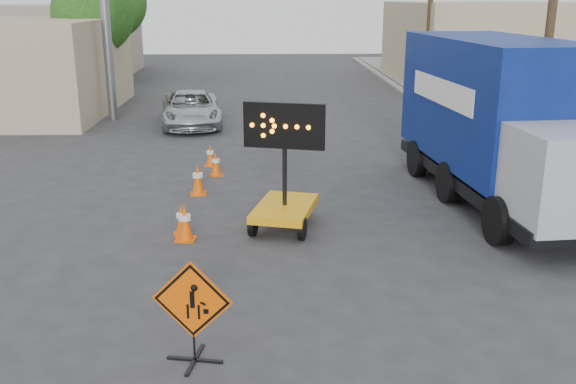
{
  "coord_description": "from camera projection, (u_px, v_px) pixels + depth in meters",
  "views": [
    {
      "loc": [
        -0.13,
        -8.62,
        4.9
      ],
      "look_at": [
        0.24,
        2.39,
        1.54
      ],
      "focal_mm": 40.0,
      "sensor_mm": 36.0,
      "label": 1
    }
  ],
  "objects": [
    {
      "name": "arrow_board",
      "position": [
        285.0,
        200.0,
        14.06
      ],
      "size": [
        1.72,
        2.18,
        2.78
      ],
      "rotation": [
        0.0,
        0.0,
        -0.26
      ],
      "color": "orange",
      "rests_on": "ground"
    },
    {
      "name": "utility_pole_near",
      "position": [
        553.0,
        5.0,
        18.13
      ],
      "size": [
        1.8,
        0.26,
        9.0
      ],
      "color": "#48351F",
      "rests_on": "ground"
    },
    {
      "name": "cone_c",
      "position": [
        198.0,
        179.0,
        16.5
      ],
      "size": [
        0.43,
        0.43,
        0.8
      ],
      "rotation": [
        0.0,
        0.0,
        0.07
      ],
      "color": "#ED5504",
      "rests_on": "ground"
    },
    {
      "name": "tree_left_far",
      "position": [
        111.0,
        2.0,
        36.72
      ],
      "size": [
        4.1,
        4.1,
        6.66
      ],
      "color": "#48351F",
      "rests_on": "ground"
    },
    {
      "name": "box_truck",
      "position": [
        500.0,
        130.0,
        15.57
      ],
      "size": [
        3.21,
        8.5,
        3.95
      ],
      "rotation": [
        0.0,
        0.0,
        0.09
      ],
      "color": "black",
      "rests_on": "ground"
    },
    {
      "name": "sidewalk_right",
      "position": [
        520.0,
        130.0,
        24.3
      ],
      "size": [
        4.0,
        60.0,
        0.15
      ],
      "primitive_type": "cube",
      "color": "gray",
      "rests_on": "ground"
    },
    {
      "name": "storefront_left_far",
      "position": [
        34.0,
        41.0,
        41.05
      ],
      "size": [
        12.0,
        10.0,
        4.4
      ],
      "primitive_type": "cube",
      "color": "gray",
      "rests_on": "ground"
    },
    {
      "name": "pickup_truck",
      "position": [
        191.0,
        109.0,
        25.26
      ],
      "size": [
        2.84,
        5.09,
        1.35
      ],
      "primitive_type": "imported",
      "rotation": [
        0.0,
        0.0,
        0.13
      ],
      "color": "silver",
      "rests_on": "ground"
    },
    {
      "name": "cone_b",
      "position": [
        182.0,
        220.0,
        13.67
      ],
      "size": [
        0.41,
        0.41,
        0.69
      ],
      "rotation": [
        0.0,
        0.0,
        0.2
      ],
      "color": "#ED5504",
      "rests_on": "ground"
    },
    {
      "name": "construction_sign",
      "position": [
        193.0,
        309.0,
        8.77
      ],
      "size": [
        1.13,
        0.8,
        1.51
      ],
      "rotation": [
        0.0,
        0.0,
        -0.19
      ],
      "color": "black",
      "rests_on": "ground"
    },
    {
      "name": "ground",
      "position": [
        277.0,
        336.0,
        9.67
      ],
      "size": [
        100.0,
        100.0,
        0.0
      ],
      "primitive_type": "plane",
      "color": "#2D2D30",
      "rests_on": "ground"
    },
    {
      "name": "cone_a",
      "position": [
        185.0,
        222.0,
        13.37
      ],
      "size": [
        0.44,
        0.44,
        0.79
      ],
      "rotation": [
        0.0,
        0.0,
        -0.11
      ],
      "color": "#ED5504",
      "rests_on": "ground"
    },
    {
      "name": "cone_d",
      "position": [
        216.0,
        164.0,
        18.25
      ],
      "size": [
        0.44,
        0.44,
        0.69
      ],
      "rotation": [
        0.0,
        0.0,
        0.31
      ],
      "color": "#ED5504",
      "rests_on": "ground"
    },
    {
      "name": "building_right_far",
      "position": [
        486.0,
        43.0,
        38.1
      ],
      "size": [
        10.0,
        14.0,
        4.6
      ],
      "primitive_type": "cube",
      "color": "tan",
      "rests_on": "ground"
    },
    {
      "name": "tree_left_near",
      "position": [
        93.0,
        14.0,
        29.23
      ],
      "size": [
        3.71,
        3.71,
        6.03
      ],
      "color": "#48351F",
      "rests_on": "ground"
    },
    {
      "name": "cone_e",
      "position": [
        210.0,
        155.0,
        19.3
      ],
      "size": [
        0.44,
        0.44,
        0.66
      ],
      "rotation": [
        0.0,
        0.0,
        -0.38
      ],
      "color": "#ED5504",
      "rests_on": "ground"
    },
    {
      "name": "utility_pole_far",
      "position": [
        431.0,
        1.0,
        31.51
      ],
      "size": [
        1.8,
        0.26,
        9.0
      ],
      "color": "#48351F",
      "rests_on": "ground"
    },
    {
      "name": "curb_right",
      "position": [
        460.0,
        131.0,
        24.23
      ],
      "size": [
        0.4,
        60.0,
        0.12
      ],
      "primitive_type": "cube",
      "color": "gray",
      "rests_on": "ground"
    }
  ]
}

